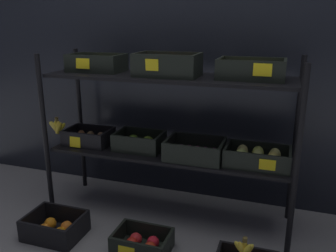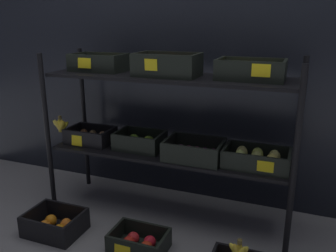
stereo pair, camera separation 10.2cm
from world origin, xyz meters
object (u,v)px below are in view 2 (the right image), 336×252
(display_rack, at_px, (170,115))
(crate_ground_apple_red, at_px, (139,243))
(banana_bunch_loose, at_px, (239,251))
(crate_ground_orange, at_px, (55,225))

(display_rack, height_order, crate_ground_apple_red, display_rack)
(display_rack, distance_m, banana_bunch_loose, 0.88)
(display_rack, distance_m, crate_ground_apple_red, 0.77)
(crate_ground_orange, xyz_separation_m, banana_bunch_loose, (1.13, -0.00, 0.11))
(display_rack, distance_m, crate_ground_orange, 0.98)
(display_rack, height_order, banana_bunch_loose, display_rack)
(crate_ground_orange, relative_size, crate_ground_apple_red, 1.05)
(crate_ground_orange, height_order, banana_bunch_loose, banana_bunch_loose)
(banana_bunch_loose, bearing_deg, crate_ground_orange, 179.86)
(crate_ground_orange, relative_size, banana_bunch_loose, 2.84)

